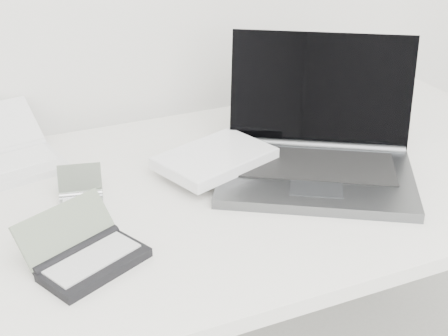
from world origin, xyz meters
name	(u,v)px	position (x,y,z in m)	size (l,w,h in m)	color
desk	(229,201)	(0.00, 1.55, 0.68)	(1.60, 0.80, 0.73)	white
laptop_large	(296,153)	(0.15, 1.54, 0.78)	(0.59, 0.50, 0.27)	#515356
netbook_open_white	(3,157)	(-0.43, 1.83, 0.75)	(0.28, 0.31, 0.09)	white
pda_silver	(81,198)	(-0.31, 1.59, 0.74)	(0.11, 0.12, 0.07)	silver
palmtop_charcoal	(87,255)	(-0.34, 1.38, 0.75)	(0.22, 0.21, 0.08)	black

